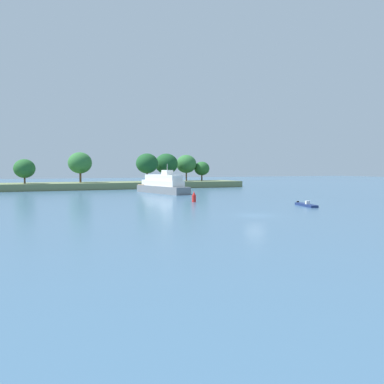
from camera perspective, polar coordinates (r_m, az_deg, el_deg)
name	(u,v)px	position (r m, az deg, el deg)	size (l,w,h in m)	color
ground_plane	(255,215)	(52.30, 8.64, -3.18)	(400.00, 400.00, 0.00)	#3D607F
treeline_island	(99,177)	(120.34, -12.60, 1.95)	(93.83, 13.54, 10.21)	#66754C
white_riverboat	(162,185)	(97.59, -4.06, 0.94)	(7.13, 18.83, 6.78)	slate
small_motorboat	(306,205)	(66.49, 15.28, -1.70)	(2.50, 6.09, 0.86)	navy
channel_buoy_red	(194,197)	(71.89, 0.27, -0.73)	(0.70, 0.70, 1.90)	red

